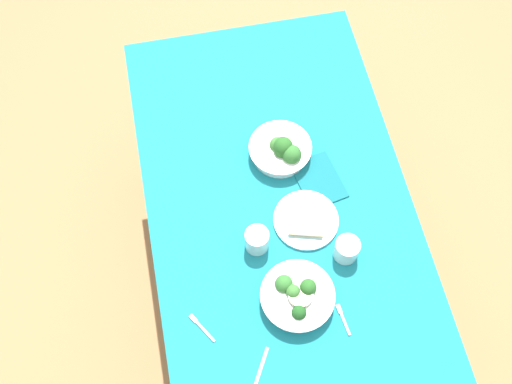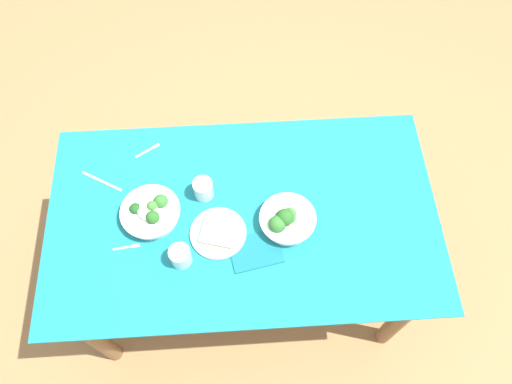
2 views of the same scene
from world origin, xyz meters
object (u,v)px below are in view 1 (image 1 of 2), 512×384
object	(u,v)px
table_knife_left	(258,378)
bread_side_plate	(306,220)
water_glass_center	(257,240)
broccoli_bowl_far	(282,150)
water_glass_side	(347,249)
napkin_folded_upper	(319,180)
broccoli_bowl_near	(297,296)
fork_by_far_bowl	(201,327)
fork_by_near_bowl	(343,318)

from	to	relation	value
table_knife_left	bread_side_plate	bearing A→B (deg)	-179.12
water_glass_center	table_knife_left	distance (m)	0.42
broccoli_bowl_far	water_glass_center	size ratio (longest dim) A/B	2.54
water_glass_side	napkin_folded_upper	distance (m)	0.27
broccoli_bowl_near	fork_by_far_bowl	size ratio (longest dim) A/B	2.28
bread_side_plate	water_glass_center	xyz separation A→B (m)	(0.05, -0.17, 0.03)
broccoli_bowl_near	water_glass_side	xyz separation A→B (m)	(-0.11, 0.19, 0.01)
broccoli_bowl_far	napkin_folded_upper	xyz separation A→B (m)	(0.12, 0.10, -0.04)
broccoli_bowl_far	water_glass_side	world-z (taller)	broccoli_bowl_far
broccoli_bowl_near	water_glass_center	world-z (taller)	broccoli_bowl_near
bread_side_plate	fork_by_near_bowl	size ratio (longest dim) A/B	2.12
fork_by_far_bowl	fork_by_near_bowl	bearing A→B (deg)	-130.18
bread_side_plate	fork_by_far_bowl	world-z (taller)	bread_side_plate
broccoli_bowl_far	bread_side_plate	bearing A→B (deg)	5.56
water_glass_side	fork_by_far_bowl	world-z (taller)	water_glass_side
water_glass_center	fork_by_near_bowl	size ratio (longest dim) A/B	0.84
bread_side_plate	table_knife_left	size ratio (longest dim) A/B	1.14
broccoli_bowl_far	fork_by_far_bowl	size ratio (longest dim) A/B	2.15
fork_by_far_bowl	fork_by_near_bowl	distance (m)	0.43
bread_side_plate	water_glass_center	world-z (taller)	water_glass_center
table_knife_left	napkin_folded_upper	world-z (taller)	napkin_folded_upper
fork_by_far_bowl	table_knife_left	world-z (taller)	same
broccoli_bowl_near	table_knife_left	xyz separation A→B (m)	(0.21, -0.16, -0.03)
water_glass_center	table_knife_left	bearing A→B (deg)	-11.28
fork_by_far_bowl	napkin_folded_upper	world-z (taller)	napkin_folded_upper
broccoli_bowl_far	broccoli_bowl_near	size ratio (longest dim) A/B	0.94
broccoli_bowl_far	water_glass_side	bearing A→B (deg)	16.97
table_knife_left	fork_by_far_bowl	bearing A→B (deg)	-112.99
broccoli_bowl_near	water_glass_side	bearing A→B (deg)	121.41
table_knife_left	water_glass_center	bearing A→B (deg)	-161.30
water_glass_center	broccoli_bowl_near	bearing A→B (deg)	22.64
broccoli_bowl_far	water_glass_center	distance (m)	0.34
water_glass_center	fork_by_far_bowl	world-z (taller)	water_glass_center
broccoli_bowl_far	water_glass_center	xyz separation A→B (m)	(0.31, -0.15, 0.00)
broccoli_bowl_near	bread_side_plate	size ratio (longest dim) A/B	1.07
water_glass_side	fork_by_near_bowl	bearing A→B (deg)	-17.10
fork_by_near_bowl	fork_by_far_bowl	bearing A→B (deg)	74.89
broccoli_bowl_near	water_glass_side	size ratio (longest dim) A/B	2.86
bread_side_plate	napkin_folded_upper	bearing A→B (deg)	150.43
fork_by_near_bowl	broccoli_bowl_far	bearing A→B (deg)	-1.48
bread_side_plate	fork_by_near_bowl	world-z (taller)	bread_side_plate
broccoli_bowl_far	table_knife_left	distance (m)	0.75
water_glass_center	fork_by_far_bowl	xyz separation A→B (m)	(0.23, -0.22, -0.04)
water_glass_side	table_knife_left	bearing A→B (deg)	-47.46
napkin_folded_upper	table_knife_left	bearing A→B (deg)	-29.21
broccoli_bowl_far	napkin_folded_upper	size ratio (longest dim) A/B	1.14
broccoli_bowl_far	water_glass_side	xyz separation A→B (m)	(0.39, 0.12, 0.00)
water_glass_center	table_knife_left	world-z (taller)	water_glass_center
bread_side_plate	table_knife_left	distance (m)	0.52
table_knife_left	napkin_folded_upper	distance (m)	0.68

